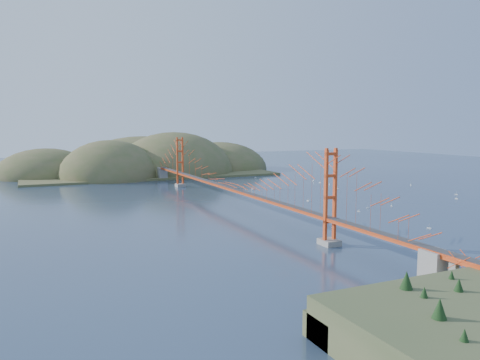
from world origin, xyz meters
name	(u,v)px	position (x,y,z in m)	size (l,w,h in m)	color
ground	(231,206)	(0.00, 0.00, 0.00)	(320.00, 320.00, 0.00)	#293952
bridge	(230,167)	(0.00, 0.18, 7.01)	(2.20, 94.40, 12.00)	gray
promontory	(457,294)	(0.00, -48.50, 0.12)	(9.00, 6.00, 0.24)	#59544C
fort	(454,285)	(0.40, -47.80, 0.67)	(3.70, 2.30, 1.75)	maroon
far_headlands	(150,172)	(2.21, 68.52, 0.00)	(84.00, 58.00, 25.00)	brown
sailboat_8	(313,181)	(34.35, 25.63, 0.15)	(0.58, 0.48, 0.68)	white
sailboat_0	(308,200)	(15.79, -0.80, 0.16)	(0.52, 0.63, 0.74)	white
sailboat_6	(429,227)	(18.09, -28.20, 0.15)	(0.64, 0.64, 0.70)	white
sailboat_3	(252,189)	(12.83, 17.62, 0.16)	(0.70, 0.70, 0.73)	white
sailboat_9	(411,185)	(51.59, 9.34, 0.14)	(0.50, 0.54, 0.61)	white
sailboat_17	(326,175)	(46.43, 37.47, 0.15)	(0.57, 0.48, 0.66)	white
sailboat_16	(246,192)	(10.01, 15.02, 0.16)	(0.68, 0.68, 0.74)	white
sailboat_11	(456,194)	(48.78, -6.27, 0.15)	(0.61, 0.61, 0.68)	white
sailboat_1	(337,188)	(31.84, 11.89, 0.15)	(0.57, 0.61, 0.68)	white
sailboat_15	(320,182)	(34.42, 22.65, 0.16)	(0.58, 0.65, 0.74)	white
sailboat_10	(333,227)	(6.00, -22.44, 0.14)	(0.50, 0.53, 0.59)	white
sailboat_12	(255,177)	(24.66, 39.80, 0.14)	(0.56, 0.56, 0.60)	white
sailboat_5	(456,198)	(44.04, -10.43, 0.15)	(0.56, 0.61, 0.69)	white
sailboat_4	(329,185)	(33.07, 16.75, 0.15)	(0.65, 0.65, 0.69)	white
sailboat_2	(368,208)	(21.02, -11.73, 0.13)	(0.53, 0.53, 0.56)	white
sailboat_7	(324,189)	(28.41, 12.28, 0.14)	(0.50, 0.49, 0.57)	white
sailboat_14	(392,205)	(26.43, -11.66, 0.14)	(0.50, 0.51, 0.57)	white
sailboat_extra_0	(359,211)	(17.57, -13.60, 0.14)	(0.52, 0.52, 0.59)	white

